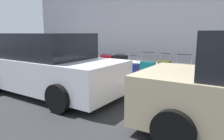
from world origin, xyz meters
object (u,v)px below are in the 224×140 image
object	(u,v)px
suitcase_black_7	(121,66)
parked_car_white_1	(48,66)
suitcase_red_9	(94,66)
suitcase_silver_10	(84,65)
fire_hydrant	(72,61)
suitcase_navy_6	(133,71)
suitcase_teal_5	(148,71)
suitcase_olive_4	(164,72)
suitcase_silver_3	(183,75)
suitcase_maroon_8	(107,65)
bollard_post	(61,60)
suitcase_red_2	(205,79)

from	to	relation	value
suitcase_black_7	parked_car_white_1	xyz separation A→B (m)	(0.79, 2.56, 0.26)
suitcase_red_9	suitcase_silver_10	xyz separation A→B (m)	(0.50, 0.05, 0.00)
suitcase_silver_10	fire_hydrant	distance (m)	0.70
suitcase_navy_6	suitcase_red_9	distance (m)	1.69
suitcase_teal_5	suitcase_navy_6	size ratio (longest dim) A/B	1.17
suitcase_olive_4	suitcase_teal_5	world-z (taller)	suitcase_olive_4
suitcase_red_9	parked_car_white_1	world-z (taller)	parked_car_white_1
suitcase_red_9	suitcase_silver_10	distance (m)	0.51
suitcase_silver_3	suitcase_navy_6	distance (m)	1.70
suitcase_teal_5	suitcase_black_7	distance (m)	1.11
suitcase_olive_4	suitcase_maroon_8	bearing A→B (deg)	-2.79
suitcase_teal_5	bollard_post	bearing A→B (deg)	1.83
suitcase_red_9	parked_car_white_1	distance (m)	2.52
suitcase_navy_6	fire_hydrant	world-z (taller)	suitcase_navy_6
suitcase_red_2	suitcase_black_7	xyz separation A→B (m)	(2.84, -0.09, 0.12)
suitcase_red_2	suitcase_silver_10	xyz separation A→B (m)	(4.50, 0.05, 0.02)
suitcase_teal_5	suitcase_olive_4	bearing A→B (deg)	178.30
suitcase_silver_3	suitcase_red_2	bearing A→B (deg)	-178.21
suitcase_olive_4	fire_hydrant	world-z (taller)	suitcase_olive_4
suitcase_red_9	suitcase_red_2	bearing A→B (deg)	-179.92
suitcase_silver_10	suitcase_black_7	bearing A→B (deg)	-175.16
bollard_post	suitcase_maroon_8	bearing A→B (deg)	-174.44
suitcase_olive_4	suitcase_black_7	bearing A→B (deg)	-4.12
suitcase_olive_4	bollard_post	world-z (taller)	suitcase_olive_4
suitcase_olive_4	suitcase_red_9	bearing A→B (deg)	-0.53
suitcase_olive_4	suitcase_silver_10	world-z (taller)	suitcase_olive_4
suitcase_navy_6	suitcase_olive_4	bearing A→B (deg)	176.63
suitcase_red_2	suitcase_maroon_8	xyz separation A→B (m)	(3.44, -0.08, 0.10)
suitcase_silver_3	suitcase_navy_6	size ratio (longest dim) A/B	1.17
bollard_post	suitcase_silver_10	bearing A→B (deg)	-175.72
suitcase_silver_3	suitcase_olive_4	bearing A→B (deg)	1.34
suitcase_silver_3	suitcase_olive_4	xyz separation A→B (m)	(0.57, 0.01, 0.03)
suitcase_silver_3	suitcase_red_9	world-z (taller)	suitcase_silver_3
suitcase_silver_3	suitcase_olive_4	world-z (taller)	suitcase_olive_4
fire_hydrant	suitcase_red_9	bearing A→B (deg)	179.33
suitcase_silver_10	parked_car_white_1	bearing A→B (deg)	109.79
suitcase_olive_4	suitcase_red_9	size ratio (longest dim) A/B	1.55
suitcase_red_2	suitcase_maroon_8	size ratio (longest dim) A/B	1.07
suitcase_maroon_8	fire_hydrant	distance (m)	1.75
suitcase_red_2	suitcase_silver_10	bearing A→B (deg)	0.67
suitcase_red_2	suitcase_olive_4	bearing A→B (deg)	1.57
suitcase_teal_5	parked_car_white_1	distance (m)	3.11
suitcase_red_9	parked_car_white_1	size ratio (longest dim) A/B	0.14
suitcase_teal_5	parked_car_white_1	size ratio (longest dim) A/B	0.22
suitcase_red_2	suitcase_red_9	world-z (taller)	suitcase_red_2
suitcase_maroon_8	bollard_post	distance (m)	2.27
suitcase_red_2	suitcase_silver_10	size ratio (longest dim) A/B	1.35
suitcase_navy_6	suitcase_silver_10	world-z (taller)	suitcase_navy_6
bollard_post	parked_car_white_1	world-z (taller)	parked_car_white_1
suitcase_red_2	parked_car_white_1	bearing A→B (deg)	34.24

